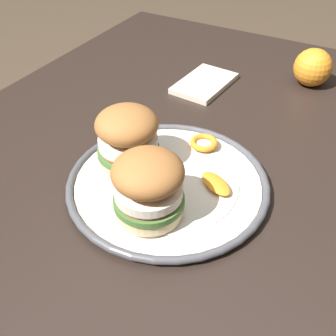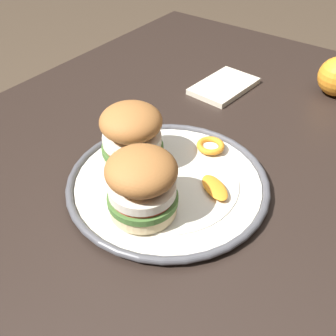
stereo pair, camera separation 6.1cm
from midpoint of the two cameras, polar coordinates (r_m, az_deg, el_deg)
dining_table at (r=0.74m, az=4.89°, el=-7.29°), size 1.28×0.97×0.77m
dinner_plate at (r=0.64m, az=2.72°, el=-2.21°), size 0.32×0.32×0.02m
sandwich_half_left at (r=0.55m, az=-0.44°, el=-2.35°), size 0.14×0.14×0.10m
sandwich_half_right at (r=0.65m, az=-2.41°, el=4.68°), size 0.14×0.14×0.10m
orange_peel_curled at (r=0.70m, az=8.62°, el=2.96°), size 0.05×0.05×0.01m
orange_peel_strip_long at (r=0.62m, az=9.38°, el=-2.83°), size 0.06×0.07×0.01m
folded_napkin at (r=0.92m, az=9.79°, el=11.19°), size 0.16×0.11×0.01m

